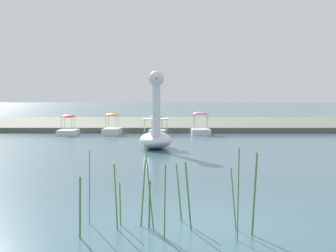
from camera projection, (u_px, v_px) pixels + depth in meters
ground_plane at (191, 224)px, 9.06m from camera, size 687.89×687.89×0.00m
shore_bank_far at (174, 123)px, 43.49m from camera, size 144.65×20.45×0.37m
swan_boat at (157, 132)px, 22.84m from camera, size 1.73×3.22×3.68m
pedal_boat_pink at (202, 128)px, 31.97m from camera, size 1.24×2.00×1.53m
pedal_boat_lime at (158, 128)px, 31.93m from camera, size 1.16×1.86×1.32m
pedal_boat_orange at (113, 128)px, 31.84m from camera, size 1.17×2.16×1.44m
pedal_boat_red at (69, 129)px, 31.60m from camera, size 1.17×2.01×1.34m
reed_clump_foreground at (169, 197)px, 8.55m from camera, size 3.10×1.46×1.58m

